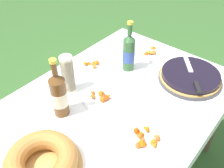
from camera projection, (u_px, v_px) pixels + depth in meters
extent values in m
cube|color=brown|center=(107.00, 111.00, 1.34)|extent=(1.51, 0.97, 0.03)
cylinder|color=brown|center=(217.00, 120.00, 1.77)|extent=(0.06, 0.06, 0.70)
cylinder|color=brown|center=(123.00, 73.00, 2.19)|extent=(0.06, 0.06, 0.70)
cube|color=white|center=(107.00, 108.00, 1.32)|extent=(1.52, 0.98, 0.00)
cube|color=white|center=(189.00, 166.00, 1.12)|extent=(1.52, 0.01, 0.10)
cube|color=white|center=(50.00, 79.00, 1.59)|extent=(1.52, 0.01, 0.10)
cube|color=white|center=(175.00, 55.00, 1.80)|extent=(0.00, 0.98, 0.10)
cylinder|color=#38383D|center=(189.00, 79.00, 1.49)|extent=(0.37, 0.37, 0.02)
cylinder|color=tan|center=(190.00, 77.00, 1.48)|extent=(0.36, 0.36, 0.01)
cylinder|color=black|center=(191.00, 74.00, 1.47)|extent=(0.34, 0.34, 0.03)
cube|color=silver|center=(188.00, 63.00, 1.53)|extent=(0.16, 0.14, 0.00)
cube|color=black|center=(197.00, 87.00, 1.35)|extent=(0.08, 0.07, 0.01)
cylinder|color=tan|center=(43.00, 167.00, 1.05)|extent=(0.33, 0.33, 0.01)
torus|color=#AD7033|center=(41.00, 161.00, 1.02)|extent=(0.30, 0.30, 0.09)
cylinder|color=beige|center=(69.00, 83.00, 1.40)|extent=(0.07, 0.07, 0.09)
cylinder|color=beige|center=(69.00, 82.00, 1.39)|extent=(0.07, 0.07, 0.09)
cylinder|color=beige|center=(69.00, 80.00, 1.39)|extent=(0.07, 0.07, 0.09)
cylinder|color=beige|center=(68.00, 78.00, 1.38)|extent=(0.07, 0.07, 0.09)
cylinder|color=beige|center=(68.00, 76.00, 1.37)|extent=(0.07, 0.07, 0.09)
cylinder|color=beige|center=(68.00, 74.00, 1.36)|extent=(0.07, 0.07, 0.09)
cylinder|color=beige|center=(68.00, 72.00, 1.35)|extent=(0.07, 0.07, 0.09)
cylinder|color=beige|center=(67.00, 71.00, 1.34)|extent=(0.07, 0.07, 0.09)
cylinder|color=beige|center=(67.00, 69.00, 1.34)|extent=(0.07, 0.07, 0.09)
cylinder|color=beige|center=(67.00, 67.00, 1.33)|extent=(0.07, 0.07, 0.09)
cylinder|color=beige|center=(66.00, 65.00, 1.32)|extent=(0.07, 0.07, 0.09)
torus|color=beige|center=(65.00, 57.00, 1.29)|extent=(0.07, 0.07, 0.01)
cylinder|color=#2D562D|center=(129.00, 55.00, 1.52)|extent=(0.07, 0.07, 0.21)
cylinder|color=#334C93|center=(129.00, 55.00, 1.53)|extent=(0.08, 0.08, 0.08)
cone|color=#2D562D|center=(129.00, 37.00, 1.45)|extent=(0.07, 0.07, 0.04)
cylinder|color=#2D562D|center=(130.00, 29.00, 1.41)|extent=(0.03, 0.03, 0.06)
cylinder|color=gold|center=(130.00, 23.00, 1.39)|extent=(0.03, 0.03, 0.02)
cylinder|color=brown|center=(59.00, 97.00, 1.23)|extent=(0.08, 0.08, 0.22)
cylinder|color=beige|center=(60.00, 98.00, 1.23)|extent=(0.08, 0.08, 0.08)
cone|color=brown|center=(56.00, 77.00, 1.15)|extent=(0.08, 0.08, 0.04)
cylinder|color=brown|center=(54.00, 69.00, 1.11)|extent=(0.03, 0.03, 0.06)
cylinder|color=gold|center=(53.00, 61.00, 1.09)|extent=(0.03, 0.03, 0.02)
cylinder|color=white|center=(145.00, 139.00, 1.16)|extent=(0.23, 0.23, 0.01)
torus|color=white|center=(145.00, 138.00, 1.15)|extent=(0.23, 0.23, 0.01)
cone|color=#C96315|center=(155.00, 144.00, 1.11)|extent=(0.04, 0.03, 0.04)
cone|color=#C95813|center=(136.00, 128.00, 1.18)|extent=(0.04, 0.04, 0.03)
cone|color=#B16B11|center=(154.00, 142.00, 1.12)|extent=(0.04, 0.05, 0.04)
cone|color=#CC580B|center=(143.00, 142.00, 1.11)|extent=(0.05, 0.04, 0.02)
cone|color=#B6600D|center=(148.00, 127.00, 1.18)|extent=(0.05, 0.05, 0.05)
cone|color=#BA5620|center=(158.00, 136.00, 1.14)|extent=(0.05, 0.05, 0.05)
cone|color=#B25520|center=(143.00, 139.00, 1.14)|extent=(0.03, 0.04, 0.03)
cone|color=#AA571D|center=(138.00, 145.00, 1.11)|extent=(0.04, 0.04, 0.03)
cone|color=#A94911|center=(141.00, 134.00, 1.15)|extent=(0.05, 0.05, 0.04)
cone|color=#C5670D|center=(143.00, 134.00, 1.16)|extent=(0.04, 0.04, 0.03)
cone|color=#AC420B|center=(137.00, 131.00, 1.17)|extent=(0.04, 0.04, 0.03)
cylinder|color=white|center=(93.00, 65.00, 1.61)|extent=(0.21, 0.21, 0.01)
torus|color=white|center=(93.00, 64.00, 1.61)|extent=(0.21, 0.21, 0.01)
cone|color=#B86109|center=(85.00, 63.00, 1.58)|extent=(0.05, 0.04, 0.04)
cone|color=#C66111|center=(97.00, 61.00, 1.59)|extent=(0.05, 0.05, 0.03)
cone|color=#A86417|center=(93.00, 66.00, 1.56)|extent=(0.04, 0.04, 0.04)
cone|color=#AC611A|center=(88.00, 63.00, 1.60)|extent=(0.05, 0.05, 0.03)
cone|color=#CE621D|center=(93.00, 62.00, 1.60)|extent=(0.04, 0.03, 0.03)
cone|color=orange|center=(94.00, 62.00, 1.61)|extent=(0.05, 0.05, 0.03)
cone|color=#AB5319|center=(93.00, 62.00, 1.60)|extent=(0.04, 0.04, 0.03)
cylinder|color=white|center=(150.00, 52.00, 1.73)|extent=(0.22, 0.22, 0.01)
torus|color=white|center=(150.00, 51.00, 1.72)|extent=(0.21, 0.21, 0.01)
cone|color=#A75319|center=(146.00, 53.00, 1.69)|extent=(0.04, 0.04, 0.03)
cone|color=#BA5714|center=(148.00, 52.00, 1.69)|extent=(0.03, 0.03, 0.04)
cone|color=#C4781E|center=(152.00, 52.00, 1.69)|extent=(0.06, 0.06, 0.04)
cone|color=#BC5914|center=(153.00, 47.00, 1.74)|extent=(0.06, 0.06, 0.04)
cone|color=#C36E18|center=(149.00, 51.00, 1.68)|extent=(0.03, 0.03, 0.02)
cone|color=#C9611B|center=(154.00, 51.00, 1.68)|extent=(0.04, 0.04, 0.02)
cylinder|color=white|center=(100.00, 98.00, 1.38)|extent=(0.20, 0.20, 0.01)
torus|color=white|center=(100.00, 97.00, 1.37)|extent=(0.20, 0.20, 0.01)
cone|color=#AF5217|center=(104.00, 99.00, 1.33)|extent=(0.06, 0.06, 0.05)
cone|color=#B94A0F|center=(93.00, 92.00, 1.38)|extent=(0.04, 0.03, 0.03)
cone|color=#B05412|center=(109.00, 95.00, 1.35)|extent=(0.04, 0.04, 0.04)
cone|color=#A8550E|center=(93.00, 95.00, 1.35)|extent=(0.04, 0.04, 0.04)
cone|color=#AC4512|center=(105.00, 96.00, 1.34)|extent=(0.04, 0.04, 0.03)
cone|color=#AC5912|center=(102.00, 93.00, 1.37)|extent=(0.04, 0.05, 0.04)
cone|color=#BB6B1E|center=(103.00, 92.00, 1.37)|extent=(0.05, 0.05, 0.04)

